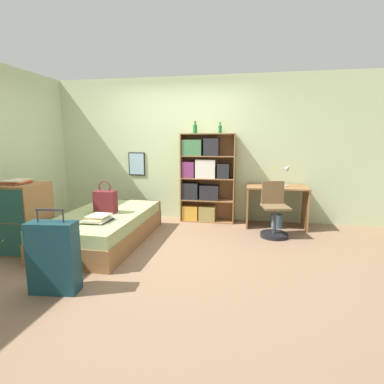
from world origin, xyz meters
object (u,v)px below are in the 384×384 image
at_px(handbag, 105,201).
at_px(waste_bin, 277,221).
at_px(book_stack_on_bed, 98,218).
at_px(magazine_pile_on_dresser, 16,182).
at_px(bookcase, 203,178).
at_px(desk_chair, 274,218).
at_px(bottle_brown, 220,129).
at_px(bed, 105,227).
at_px(dresser, 18,218).
at_px(suitcase, 54,257).
at_px(bottle_green, 195,129).
at_px(desk, 276,199).
at_px(desk_lamp, 287,171).

relative_size(handbag, waste_bin, 2.03).
height_order(book_stack_on_bed, magazine_pile_on_dresser, magazine_pile_on_dresser).
height_order(bookcase, desk_chair, bookcase).
bearing_deg(book_stack_on_bed, magazine_pile_on_dresser, -173.38).
height_order(handbag, bottle_brown, bottle_brown).
height_order(bed, dresser, dresser).
xyz_separation_m(bed, handbag, (0.02, 0.01, 0.39)).
relative_size(suitcase, bookcase, 0.53).
xyz_separation_m(book_stack_on_bed, bookcase, (1.10, 1.84, 0.31)).
bearing_deg(magazine_pile_on_dresser, suitcase, -38.49).
bearing_deg(book_stack_on_bed, handbag, 104.00).
height_order(handbag, bottle_green, bottle_green).
bearing_deg(bookcase, bed, -131.73).
relative_size(bed, desk, 2.00).
height_order(desk_lamp, desk_chair, desk_lamp).
bearing_deg(suitcase, book_stack_on_bed, 93.70).
distance_m(handbag, desk_chair, 2.55).
distance_m(handbag, waste_bin, 2.83).
distance_m(bed, book_stack_on_bed, 0.54).
bearing_deg(desk, dresser, -152.40).
relative_size(dresser, magazine_pile_on_dresser, 2.93).
bearing_deg(handbag, desk, 26.62).
relative_size(magazine_pile_on_dresser, desk_lamp, 0.81).
height_order(desk, desk_lamp, desk_lamp).
bearing_deg(bed, bottle_brown, 43.22).
xyz_separation_m(suitcase, desk, (2.32, 2.72, 0.12)).
relative_size(bookcase, desk_chair, 1.87).
bearing_deg(bottle_green, handbag, -127.33).
relative_size(handbag, book_stack_on_bed, 1.24).
xyz_separation_m(bottle_green, desk, (1.43, -0.14, -1.19)).
xyz_separation_m(suitcase, bottle_green, (0.88, 2.86, 1.31)).
bearing_deg(bed, magazine_pile_on_dresser, -147.85).
distance_m(suitcase, bottle_brown, 3.43).
relative_size(desk_lamp, desk_chair, 0.46).
xyz_separation_m(handbag, bookcase, (1.22, 1.38, 0.19)).
bearing_deg(waste_bin, suitcase, -131.29).
bearing_deg(magazine_pile_on_dresser, book_stack_on_bed, 6.62).
distance_m(dresser, waste_bin, 3.92).
relative_size(handbag, dresser, 0.51).
distance_m(bookcase, desk, 1.32).
distance_m(dresser, desk_chair, 3.63).
bearing_deg(dresser, handbag, 30.04).
distance_m(suitcase, bottle_green, 3.27).
xyz_separation_m(bottle_green, bottle_brown, (0.44, 0.03, -0.01)).
relative_size(handbag, magazine_pile_on_dresser, 1.48).
distance_m(book_stack_on_bed, magazine_pile_on_dresser, 1.15).
bearing_deg(desk_lamp, dresser, -153.62).
bearing_deg(suitcase, waste_bin, 48.71).
bearing_deg(desk_chair, desk_lamp, 66.84).
relative_size(handbag, suitcase, 0.55).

